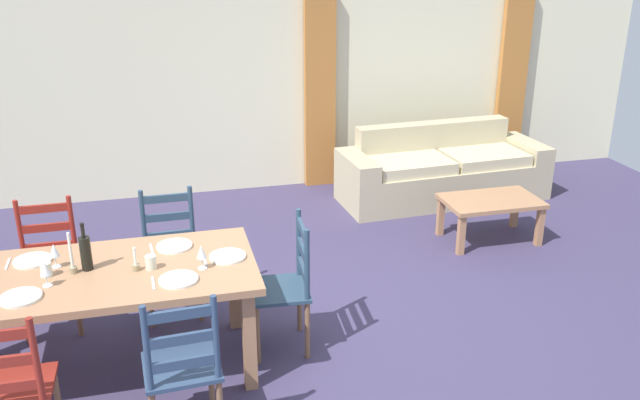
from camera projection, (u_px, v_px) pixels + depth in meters
ground_plane at (317, 334)px, 4.96m from camera, size 9.60×9.60×0.02m
wall_far at (244, 71)px, 7.46m from camera, size 9.60×0.16×2.70m
curtain_panel_left at (320, 92)px, 7.61m from camera, size 0.35×0.08×2.20m
curtain_panel_right at (512, 82)px, 8.16m from camera, size 0.35×0.08×2.20m
dining_table at (105, 283)px, 4.26m from camera, size 1.90×0.96×0.75m
dining_chair_near_left at (10, 391)px, 3.54m from camera, size 0.43×0.41×0.96m
dining_chair_near_right at (182, 367)px, 3.74m from camera, size 0.44×0.42×0.96m
dining_chair_far_left at (50, 266)px, 4.91m from camera, size 0.42×0.40×0.96m
dining_chair_far_right at (171, 253)px, 5.11m from camera, size 0.42×0.40×0.96m
dining_chair_head_east at (286, 285)px, 4.63m from camera, size 0.43×0.45×0.96m
dinner_plate_near_left at (20, 297)px, 3.90m from camera, size 0.24×0.24×0.02m
dinner_plate_near_right at (178, 280)px, 4.11m from camera, size 0.24×0.24×0.02m
fork_near_right at (153, 283)px, 4.08m from camera, size 0.02×0.17×0.01m
dinner_plate_far_left at (32, 261)px, 4.35m from camera, size 0.24×0.24×0.02m
fork_far_left at (8, 264)px, 4.32m from camera, size 0.02×0.17×0.01m
dinner_plate_far_right at (174, 246)px, 4.56m from camera, size 0.24×0.24×0.02m
fork_far_right at (152, 249)px, 4.53m from camera, size 0.03×0.17×0.01m
dinner_plate_head_east at (228, 256)px, 4.41m from camera, size 0.24×0.24×0.02m
fork_head_east at (205, 260)px, 4.38m from camera, size 0.02×0.17×0.01m
wine_bottle at (86, 252)px, 4.21m from camera, size 0.07×0.07×0.32m
wine_glass_near_left at (45, 269)px, 4.01m from camera, size 0.06×0.06×0.16m
wine_glass_near_right at (201, 253)px, 4.23m from camera, size 0.06×0.06×0.16m
wine_glass_far_left at (54, 251)px, 4.25m from camera, size 0.06×0.06×0.16m
coffee_cup_primary at (151, 262)px, 4.25m from camera, size 0.07×0.07×0.09m
coffee_cup_secondary at (46, 269)px, 4.15m from camera, size 0.07×0.07×0.09m
candle_tall at (72, 261)px, 4.18m from camera, size 0.05×0.05×0.27m
candle_short at (136, 264)px, 4.23m from camera, size 0.05×0.05×0.16m
couch at (440, 172)px, 7.50m from camera, size 2.32×0.94×0.80m
coffee_table at (491, 205)px, 6.37m from camera, size 0.90×0.56×0.42m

